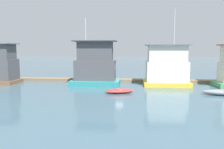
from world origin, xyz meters
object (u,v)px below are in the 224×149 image
at_px(houseboat_yellow, 166,66).
at_px(dinghy_grey, 224,92).
at_px(dinghy_red, 120,91).
at_px(houseboat_teal, 95,67).
at_px(mooring_post_near_right, 77,75).

distance_m(houseboat_yellow, dinghy_grey, 7.45).
height_order(dinghy_red, dinghy_grey, dinghy_grey).
distance_m(houseboat_yellow, dinghy_red, 7.91).
bearing_deg(houseboat_teal, houseboat_yellow, 6.41).
bearing_deg(dinghy_grey, houseboat_teal, 160.76).
bearing_deg(houseboat_teal, mooring_post_near_right, 137.80).
distance_m(houseboat_teal, mooring_post_near_right, 4.16).
relative_size(houseboat_yellow, dinghy_red, 2.93).
relative_size(houseboat_teal, mooring_post_near_right, 4.27).
bearing_deg(houseboat_yellow, dinghy_grey, -50.36).
bearing_deg(dinghy_grey, dinghy_red, 179.87).
height_order(houseboat_yellow, dinghy_grey, houseboat_yellow).
distance_m(houseboat_teal, houseboat_yellow, 8.57).
bearing_deg(dinghy_grey, mooring_post_near_right, 155.72).
xyz_separation_m(houseboat_yellow, dinghy_red, (-5.29, -5.50, -2.05)).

